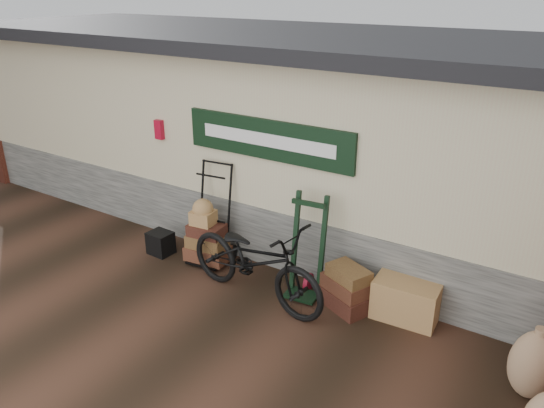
{
  "coord_description": "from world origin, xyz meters",
  "views": [
    {
      "loc": [
        3.51,
        -4.8,
        3.92
      ],
      "look_at": [
        -0.18,
        0.9,
        1.06
      ],
      "focal_mm": 35.0,
      "sensor_mm": 36.0,
      "label": 1
    }
  ],
  "objects_px": {
    "suitcase_stack": "(346,287)",
    "black_trunk": "(161,243)",
    "bicycle": "(255,256)",
    "porter_trolley": "(212,213)",
    "wicker_hamper": "(407,299)",
    "green_barrow": "(307,247)"
  },
  "relations": [
    {
      "from": "porter_trolley",
      "to": "suitcase_stack",
      "type": "bearing_deg",
      "value": -9.44
    },
    {
      "from": "green_barrow",
      "to": "suitcase_stack",
      "type": "relative_size",
      "value": 2.09
    },
    {
      "from": "suitcase_stack",
      "to": "black_trunk",
      "type": "relative_size",
      "value": 1.9
    },
    {
      "from": "porter_trolley",
      "to": "wicker_hamper",
      "type": "distance_m",
      "value": 3.03
    },
    {
      "from": "green_barrow",
      "to": "bicycle",
      "type": "height_order",
      "value": "green_barrow"
    },
    {
      "from": "porter_trolley",
      "to": "green_barrow",
      "type": "distance_m",
      "value": 1.66
    },
    {
      "from": "suitcase_stack",
      "to": "porter_trolley",
      "type": "bearing_deg",
      "value": 177.54
    },
    {
      "from": "porter_trolley",
      "to": "suitcase_stack",
      "type": "xyz_separation_m",
      "value": [
        2.25,
        -0.1,
        -0.47
      ]
    },
    {
      "from": "porter_trolley",
      "to": "green_barrow",
      "type": "xyz_separation_m",
      "value": [
        1.66,
        -0.09,
        -0.06
      ]
    },
    {
      "from": "bicycle",
      "to": "black_trunk",
      "type": "bearing_deg",
      "value": 89.39
    },
    {
      "from": "black_trunk",
      "to": "bicycle",
      "type": "xyz_separation_m",
      "value": [
        1.96,
        -0.25,
        0.46
      ]
    },
    {
      "from": "green_barrow",
      "to": "suitcase_stack",
      "type": "distance_m",
      "value": 0.72
    },
    {
      "from": "porter_trolley",
      "to": "wicker_hamper",
      "type": "relative_size",
      "value": 1.93
    },
    {
      "from": "wicker_hamper",
      "to": "black_trunk",
      "type": "xyz_separation_m",
      "value": [
        -3.79,
        -0.43,
        -0.08
      ]
    },
    {
      "from": "suitcase_stack",
      "to": "wicker_hamper",
      "type": "relative_size",
      "value": 0.85
    },
    {
      "from": "green_barrow",
      "to": "wicker_hamper",
      "type": "distance_m",
      "value": 1.41
    },
    {
      "from": "wicker_hamper",
      "to": "bicycle",
      "type": "bearing_deg",
      "value": -159.58
    },
    {
      "from": "porter_trolley",
      "to": "wicker_hamper",
      "type": "height_order",
      "value": "porter_trolley"
    },
    {
      "from": "suitcase_stack",
      "to": "bicycle",
      "type": "bearing_deg",
      "value": -156.44
    },
    {
      "from": "porter_trolley",
      "to": "bicycle",
      "type": "bearing_deg",
      "value": -33.27
    },
    {
      "from": "green_barrow",
      "to": "wicker_hamper",
      "type": "xyz_separation_m",
      "value": [
        1.32,
        0.2,
        -0.45
      ]
    },
    {
      "from": "green_barrow",
      "to": "suitcase_stack",
      "type": "bearing_deg",
      "value": -6.43
    }
  ]
}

